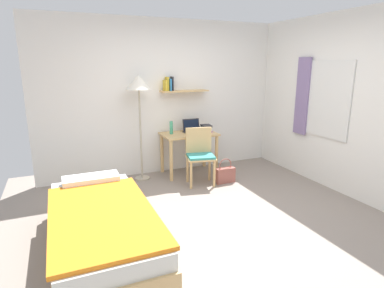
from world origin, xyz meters
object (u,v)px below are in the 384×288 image
at_px(desk, 189,141).
at_px(handbag, 225,174).
at_px(book_stack, 206,128).
at_px(standing_lamp, 139,88).
at_px(laptop, 192,129).
at_px(bed, 102,228).
at_px(desk_chair, 200,153).
at_px(water_bottle, 171,128).

bearing_deg(desk, handbag, -60.85).
bearing_deg(handbag, book_stack, 94.10).
xyz_separation_m(standing_lamp, laptop, (0.92, 0.02, -0.73)).
bearing_deg(laptop, book_stack, -20.24).
distance_m(standing_lamp, laptop, 1.18).
xyz_separation_m(bed, desk, (1.74, 1.84, 0.34)).
bearing_deg(laptop, bed, -133.77).
relative_size(laptop, book_stack, 1.45).
bearing_deg(standing_lamp, bed, -115.71).
distance_m(desk_chair, standing_lamp, 1.40).
height_order(bed, desk, desk).
bearing_deg(handbag, desk, 119.15).
distance_m(desk_chair, water_bottle, 0.72).
distance_m(book_stack, handbag, 0.90).
distance_m(laptop, book_stack, 0.24).
xyz_separation_m(desk, standing_lamp, (-0.83, 0.04, 0.93)).
relative_size(bed, laptop, 6.62).
bearing_deg(laptop, water_bottle, 179.03).
bearing_deg(handbag, standing_lamp, 149.98).
bearing_deg(book_stack, bed, -138.41).
bearing_deg(bed, book_stack, 41.59).
bearing_deg(water_bottle, handbag, -47.67).
bearing_deg(desk, water_bottle, 166.61).
relative_size(laptop, handbag, 0.77).
xyz_separation_m(laptop, water_bottle, (-0.38, 0.01, 0.05)).
bearing_deg(water_bottle, laptop, -0.97).
xyz_separation_m(bed, handbag, (2.10, 1.19, -0.10)).
relative_size(desk, handbag, 2.29).
bearing_deg(water_bottle, standing_lamp, -176.73).
xyz_separation_m(water_bottle, handbag, (0.66, -0.72, -0.69)).
height_order(bed, standing_lamp, standing_lamp).
height_order(standing_lamp, book_stack, standing_lamp).
distance_m(standing_lamp, water_bottle, 0.87).
distance_m(laptop, water_bottle, 0.39).
relative_size(laptop, water_bottle, 1.44).
height_order(standing_lamp, handbag, standing_lamp).
bearing_deg(desk, laptop, 35.20).
distance_m(bed, desk, 2.56).
height_order(desk, laptop, laptop).
bearing_deg(handbag, desk_chair, 160.67).
bearing_deg(laptop, handbag, -69.07).
height_order(standing_lamp, water_bottle, standing_lamp).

